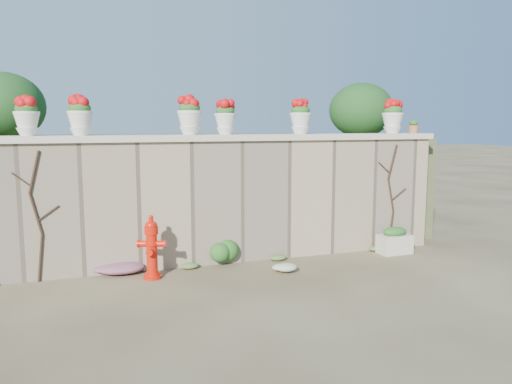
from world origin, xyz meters
name	(u,v)px	position (x,y,z in m)	size (l,w,h in m)	color
ground	(249,296)	(0.00, 0.00, 0.00)	(80.00, 80.00, 0.00)	#4D3D26
stone_wall	(215,202)	(0.00, 1.80, 1.00)	(8.00, 0.40, 2.00)	#9A8467
wall_cap	(214,138)	(0.00, 1.80, 2.05)	(8.10, 0.52, 0.10)	beige
raised_fill	(180,181)	(0.00, 5.00, 1.00)	(9.00, 6.00, 2.00)	#384C23
back_shrub_left	(3,106)	(-3.20, 3.00, 2.55)	(1.30, 1.30, 1.10)	#143814
back_shrub_right	(361,110)	(3.40, 3.00, 2.55)	(1.30, 1.30, 1.10)	#143814
vine_left	(37,214)	(-2.67, 1.58, 0.99)	(0.60, 0.04, 1.91)	black
vine_right	(391,195)	(3.23, 1.58, 0.99)	(0.60, 0.04, 1.91)	black
fire_hydrant	(152,247)	(-1.12, 1.20, 0.48)	(0.41, 0.29, 0.95)	red
planter_box	(395,241)	(3.12, 1.28, 0.22)	(0.58, 0.34, 0.47)	beige
green_shrub	(222,250)	(0.05, 1.55, 0.25)	(0.52, 0.47, 0.50)	#1E5119
magenta_clump	(117,268)	(-1.60, 1.55, 0.11)	(0.81, 0.54, 0.22)	#AE2286
white_flowers	(280,266)	(0.78, 0.88, 0.09)	(0.52, 0.42, 0.19)	white
urn_pot_0	(27,116)	(-2.75, 1.80, 2.38)	(0.36, 0.36, 0.56)	silver
urn_pot_1	(80,116)	(-2.03, 1.80, 2.39)	(0.37, 0.37, 0.58)	silver
urn_pot_2	(190,116)	(-0.40, 1.80, 2.40)	(0.39, 0.39, 0.61)	silver
urn_pot_3	(225,118)	(0.19, 1.80, 2.37)	(0.35, 0.35, 0.55)	silver
urn_pot_4	(301,117)	(1.51, 1.80, 2.39)	(0.37, 0.37, 0.58)	silver
urn_pot_5	(393,117)	(3.34, 1.80, 2.40)	(0.38, 0.38, 0.60)	silver
terracotta_pot	(413,127)	(3.80, 1.80, 2.21)	(0.20, 0.20, 0.24)	#AC6234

